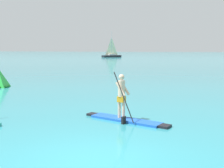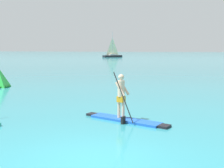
# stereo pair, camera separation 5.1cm
# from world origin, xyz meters

# --- Properties ---
(ground) EXTENTS (440.00, 440.00, 0.00)m
(ground) POSITION_xyz_m (0.00, 0.00, 0.00)
(ground) COLOR teal
(paddleboarder_mid_center) EXTENTS (3.42, 1.44, 1.88)m
(paddleboarder_mid_center) POSITION_xyz_m (-0.30, 4.03, 0.40)
(paddleboarder_mid_center) COLOR blue
(paddleboarder_mid_center) RESTS_ON ground
(sailboat_left_horizon) EXTENTS (5.16, 5.82, 7.59)m
(sailboat_left_horizon) POSITION_xyz_m (-23.60, 78.71, 0.85)
(sailboat_left_horizon) COLOR black
(sailboat_left_horizon) RESTS_ON ground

